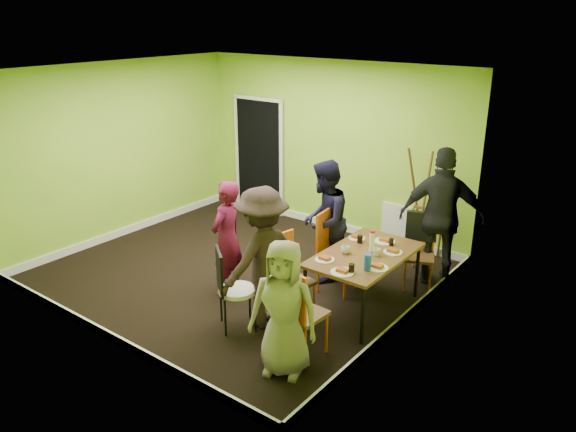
# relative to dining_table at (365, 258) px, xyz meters

# --- Properties ---
(ground) EXTENTS (5.00, 5.00, 0.00)m
(ground) POSITION_rel_dining_table_xyz_m (-1.92, -0.13, -0.70)
(ground) COLOR black
(ground) RESTS_ON ground
(room_walls) EXTENTS (5.04, 4.54, 2.82)m
(room_walls) POSITION_rel_dining_table_xyz_m (-1.94, -0.09, 0.29)
(room_walls) COLOR #87C131
(room_walls) RESTS_ON ground
(dining_table) EXTENTS (0.90, 1.50, 0.75)m
(dining_table) POSITION_rel_dining_table_xyz_m (0.00, 0.00, 0.00)
(dining_table) COLOR black
(dining_table) RESTS_ON ground
(chair_left_far) EXTENTS (0.50, 0.50, 1.08)m
(chair_left_far) POSITION_rel_dining_table_xyz_m (-0.61, 0.22, -0.09)
(chair_left_far) COLOR #DA5C14
(chair_left_far) RESTS_ON ground
(chair_left_near) EXTENTS (0.50, 0.50, 1.05)m
(chair_left_near) POSITION_rel_dining_table_xyz_m (-0.64, -0.71, -0.11)
(chair_left_near) COLOR #DA5C14
(chair_left_near) RESTS_ON ground
(chair_back_end) EXTENTS (0.55, 0.59, 0.99)m
(chair_back_end) POSITION_rel_dining_table_xyz_m (0.22, 1.11, 0.00)
(chair_back_end) COLOR #DA5C14
(chair_back_end) RESTS_ON ground
(chair_front_end) EXTENTS (0.46, 0.46, 1.05)m
(chair_front_end) POSITION_rel_dining_table_xyz_m (-0.02, -1.34, -0.11)
(chair_front_end) COLOR #DA5C14
(chair_front_end) RESTS_ON ground
(chair_bentwood) EXTENTS (0.54, 0.54, 0.99)m
(chair_bentwood) POSITION_rel_dining_table_xyz_m (-0.99, -1.31, -0.15)
(chair_bentwood) COLOR black
(chair_bentwood) RESTS_ON ground
(easel) EXTENTS (0.68, 0.64, 1.69)m
(easel) POSITION_rel_dining_table_xyz_m (-0.02, 1.83, 0.14)
(easel) COLOR brown
(easel) RESTS_ON ground
(plate_near_left) EXTENTS (0.22, 0.22, 0.01)m
(plate_near_left) POSITION_rel_dining_table_xyz_m (-0.32, 0.35, 0.06)
(plate_near_left) COLOR white
(plate_near_left) RESTS_ON dining_table
(plate_near_right) EXTENTS (0.23, 0.23, 0.01)m
(plate_near_right) POSITION_rel_dining_table_xyz_m (-0.28, -0.45, 0.06)
(plate_near_right) COLOR white
(plate_near_right) RESTS_ON dining_table
(plate_far_back) EXTENTS (0.26, 0.26, 0.01)m
(plate_far_back) POSITION_rel_dining_table_xyz_m (0.02, 0.47, 0.06)
(plate_far_back) COLOR white
(plate_far_back) RESTS_ON dining_table
(plate_far_front) EXTENTS (0.27, 0.27, 0.01)m
(plate_far_front) POSITION_rel_dining_table_xyz_m (0.07, -0.62, 0.06)
(plate_far_front) COLOR white
(plate_far_front) RESTS_ON dining_table
(plate_wall_back) EXTENTS (0.23, 0.23, 0.01)m
(plate_wall_back) POSITION_rel_dining_table_xyz_m (0.26, 0.22, 0.06)
(plate_wall_back) COLOR white
(plate_wall_back) RESTS_ON dining_table
(plate_wall_front) EXTENTS (0.25, 0.25, 0.01)m
(plate_wall_front) POSITION_rel_dining_table_xyz_m (0.32, -0.27, 0.06)
(plate_wall_front) COLOR white
(plate_wall_front) RESTS_ON dining_table
(thermos) EXTENTS (0.07, 0.07, 0.25)m
(thermos) POSITION_rel_dining_table_xyz_m (0.03, 0.10, 0.18)
(thermos) COLOR white
(thermos) RESTS_ON dining_table
(blue_bottle) EXTENTS (0.08, 0.08, 0.19)m
(blue_bottle) POSITION_rel_dining_table_xyz_m (0.25, -0.39, 0.15)
(blue_bottle) COLOR blue
(blue_bottle) RESTS_ON dining_table
(orange_bottle) EXTENTS (0.04, 0.04, 0.08)m
(orange_bottle) POSITION_rel_dining_table_xyz_m (-0.04, 0.18, 0.09)
(orange_bottle) COLOR #DA5C14
(orange_bottle) RESTS_ON dining_table
(glass_mid) EXTENTS (0.07, 0.07, 0.10)m
(glass_mid) POSITION_rel_dining_table_xyz_m (-0.22, 0.25, 0.11)
(glass_mid) COLOR black
(glass_mid) RESTS_ON dining_table
(glass_back) EXTENTS (0.06, 0.06, 0.09)m
(glass_back) POSITION_rel_dining_table_xyz_m (0.14, 0.42, 0.10)
(glass_back) COLOR black
(glass_back) RESTS_ON dining_table
(glass_front) EXTENTS (0.07, 0.07, 0.11)m
(glass_front) POSITION_rel_dining_table_xyz_m (0.15, -0.55, 0.11)
(glass_front) COLOR black
(glass_front) RESTS_ON dining_table
(cup_a) EXTENTS (0.11, 0.11, 0.09)m
(cup_a) POSITION_rel_dining_table_xyz_m (-0.19, -0.14, 0.10)
(cup_a) COLOR white
(cup_a) RESTS_ON dining_table
(cup_b) EXTENTS (0.10, 0.10, 0.09)m
(cup_b) POSITION_rel_dining_table_xyz_m (0.14, 0.03, 0.10)
(cup_b) COLOR white
(cup_b) RESTS_ON dining_table
(person_standing) EXTENTS (0.44, 0.61, 1.53)m
(person_standing) POSITION_rel_dining_table_xyz_m (-1.62, -0.69, 0.07)
(person_standing) COLOR #570F2B
(person_standing) RESTS_ON ground
(person_left_far) EXTENTS (0.86, 0.97, 1.67)m
(person_left_far) POSITION_rel_dining_table_xyz_m (-0.88, 0.43, 0.14)
(person_left_far) COLOR black
(person_left_far) RESTS_ON ground
(person_left_near) EXTENTS (0.80, 1.17, 1.68)m
(person_left_near) POSITION_rel_dining_table_xyz_m (-0.78, -1.00, 0.15)
(person_left_near) COLOR black
(person_left_near) RESTS_ON ground
(person_back_end) EXTENTS (1.19, 0.85, 1.88)m
(person_back_end) POSITION_rel_dining_table_xyz_m (0.43, 1.26, 0.25)
(person_back_end) COLOR black
(person_back_end) RESTS_ON ground
(person_front_end) EXTENTS (0.82, 0.67, 1.44)m
(person_front_end) POSITION_rel_dining_table_xyz_m (0.01, -1.61, 0.03)
(person_front_end) COLOR gray
(person_front_end) RESTS_ON ground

